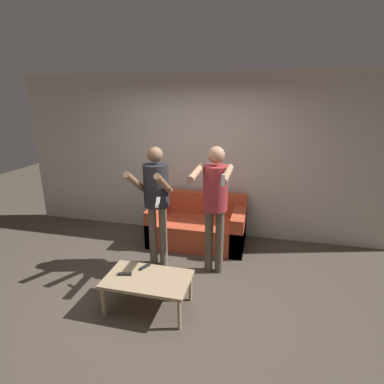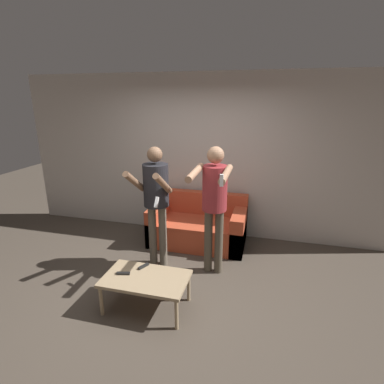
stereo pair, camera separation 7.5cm
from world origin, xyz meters
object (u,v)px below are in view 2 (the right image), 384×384
(couch, at_px, (198,227))
(remote_far, at_px, (144,266))
(coffee_table, at_px, (146,280))
(person_standing_left, at_px, (156,194))
(person_standing_right, at_px, (214,196))
(remote_near, at_px, (123,273))

(couch, relative_size, remote_far, 10.13)
(coffee_table, xyz_separation_m, remote_far, (-0.11, 0.19, 0.05))
(coffee_table, bearing_deg, person_standing_left, 102.74)
(coffee_table, bearing_deg, person_standing_right, 56.94)
(person_standing_left, xyz_separation_m, remote_far, (0.10, -0.73, -0.66))
(person_standing_right, relative_size, remote_far, 11.52)
(couch, bearing_deg, remote_far, -100.84)
(couch, xyz_separation_m, remote_far, (-0.30, -1.56, 0.13))
(couch, height_order, person_standing_right, person_standing_right)
(remote_far, bearing_deg, coffee_table, -60.79)
(couch, relative_size, person_standing_right, 0.88)
(couch, xyz_separation_m, person_standing_right, (0.40, -0.84, 0.83))
(couch, xyz_separation_m, remote_near, (-0.46, -1.75, 0.13))
(person_standing_right, relative_size, remote_near, 11.25)
(remote_near, relative_size, remote_far, 1.02)
(person_standing_right, height_order, remote_far, person_standing_right)
(person_standing_right, distance_m, coffee_table, 1.32)
(coffee_table, bearing_deg, couch, 83.72)
(remote_far, bearing_deg, person_standing_right, 45.90)
(remote_near, xyz_separation_m, remote_far, (0.16, 0.20, 0.00))
(person_standing_left, relative_size, remote_far, 11.28)
(person_standing_left, bearing_deg, coffee_table, -77.26)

